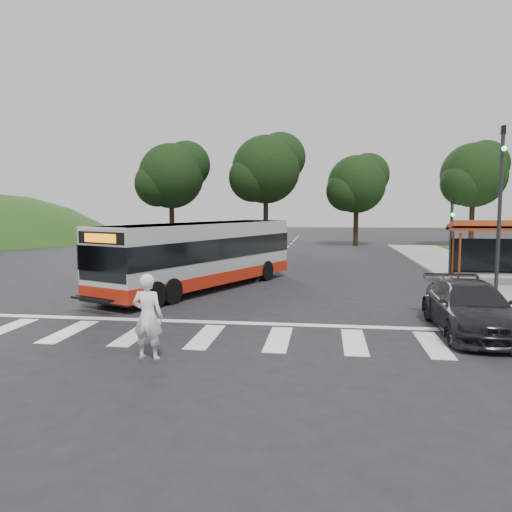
# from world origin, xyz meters

# --- Properties ---
(ground) EXTENTS (140.00, 140.00, 0.00)m
(ground) POSITION_xyz_m (0.00, 0.00, 0.00)
(ground) COLOR black
(ground) RESTS_ON ground
(sidewalk_east) EXTENTS (4.00, 40.00, 0.12)m
(sidewalk_east) POSITION_xyz_m (11.00, 8.00, 0.06)
(sidewalk_east) COLOR gray
(sidewalk_east) RESTS_ON ground
(curb_east) EXTENTS (0.30, 40.00, 0.15)m
(curb_east) POSITION_xyz_m (9.00, 8.00, 0.07)
(curb_east) COLOR #9E9991
(curb_east) RESTS_ON ground
(crosswalk_ladder) EXTENTS (18.00, 2.60, 0.01)m
(crosswalk_ladder) POSITION_xyz_m (0.00, -5.00, 0.01)
(crosswalk_ladder) COLOR silver
(crosswalk_ladder) RESTS_ON ground
(bus_shelter) EXTENTS (4.20, 1.60, 2.86)m
(bus_shelter) POSITION_xyz_m (10.80, 5.10, 2.35)
(bus_shelter) COLOR maroon
(bus_shelter) RESTS_ON sidewalk_east
(traffic_signal_ne_tall) EXTENTS (0.18, 0.37, 6.50)m
(traffic_signal_ne_tall) POSITION_xyz_m (9.60, 1.49, 3.88)
(traffic_signal_ne_tall) COLOR black
(traffic_signal_ne_tall) RESTS_ON ground
(traffic_signal_ne_short) EXTENTS (0.18, 0.37, 4.00)m
(traffic_signal_ne_short) POSITION_xyz_m (9.60, 8.49, 2.48)
(traffic_signal_ne_short) COLOR black
(traffic_signal_ne_short) RESTS_ON ground
(tree_ne_a) EXTENTS (6.16, 5.74, 9.30)m
(tree_ne_a) POSITION_xyz_m (16.08, 28.06, 6.39)
(tree_ne_a) COLOR black
(tree_ne_a) RESTS_ON parking_lot
(tree_north_a) EXTENTS (6.60, 6.15, 10.17)m
(tree_north_a) POSITION_xyz_m (-1.92, 26.07, 6.92)
(tree_north_a) COLOR black
(tree_north_a) RESTS_ON ground
(tree_north_b) EXTENTS (5.72, 5.33, 8.43)m
(tree_north_b) POSITION_xyz_m (6.07, 28.06, 5.66)
(tree_north_b) COLOR black
(tree_north_b) RESTS_ON ground
(tree_north_c) EXTENTS (6.16, 5.74, 9.30)m
(tree_north_c) POSITION_xyz_m (-9.92, 24.06, 6.29)
(tree_north_c) COLOR black
(tree_north_c) RESTS_ON ground
(transit_bus) EXTENTS (6.61, 11.09, 2.86)m
(transit_bus) POSITION_xyz_m (-2.03, 2.79, 1.43)
(transit_bus) COLOR silver
(transit_bus) RESTS_ON ground
(pedestrian) EXTENTS (0.77, 0.54, 2.01)m
(pedestrian) POSITION_xyz_m (-0.85, -7.14, 1.01)
(pedestrian) COLOR white
(pedestrian) RESTS_ON ground
(dark_sedan) EXTENTS (2.03, 4.92, 1.42)m
(dark_sedan) POSITION_xyz_m (7.30, -3.53, 0.71)
(dark_sedan) COLOR black
(dark_sedan) RESTS_ON ground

